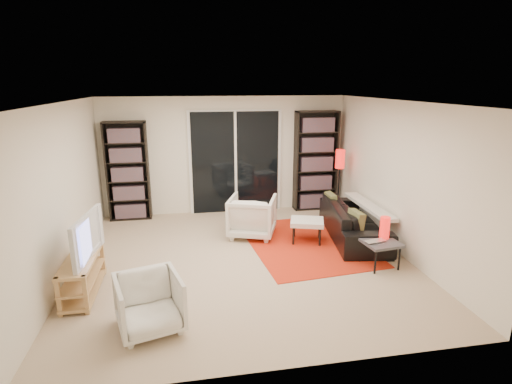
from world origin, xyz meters
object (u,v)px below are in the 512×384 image
bookshelf_left (128,171)px  sofa (353,220)px  floor_lamp (340,166)px  tv_stand (83,275)px  armchair_back (252,216)px  armchair_front (149,303)px  ottoman (307,223)px  side_table (380,244)px  bookshelf_right (316,161)px

bookshelf_left → sofa: (4.01, -1.73, -0.67)m
floor_lamp → tv_stand: bearing=-151.4°
tv_stand → sofa: (4.25, 1.24, 0.04)m
armchair_back → armchair_front: bearing=78.3°
ottoman → floor_lamp: 1.76m
sofa → side_table: size_ratio=3.75×
sofa → armchair_back: 1.79m
bookshelf_left → armchair_back: bearing=-30.8°
side_table → bookshelf_left: bearing=143.4°
side_table → floor_lamp: (0.25, 2.33, 0.69)m
bookshelf_left → armchair_front: bookshelf_left is taller
bookshelf_left → armchair_back: bookshelf_left is taller
bookshelf_left → armchair_front: (0.67, -3.93, -0.66)m
tv_stand → floor_lamp: 5.08m
armchair_back → side_table: armchair_back is taller
ottoman → side_table: (0.79, -1.10, 0.01)m
tv_stand → sofa: size_ratio=0.54×
sofa → armchair_back: bearing=86.3°
armchair_front → side_table: size_ratio=1.24×
bookshelf_left → bookshelf_right: bookshelf_right is taller
tv_stand → armchair_front: 1.33m
side_table → sofa: bearing=85.7°
sofa → floor_lamp: 1.38m
sofa → armchair_back: (-1.75, 0.38, 0.06)m
bookshelf_right → ottoman: size_ratio=3.17×
armchair_back → side_table: bearing=156.7°
tv_stand → floor_lamp: size_ratio=0.82×
armchair_front → ottoman: bearing=25.1°
bookshelf_left → bookshelf_right: bearing=-0.0°
side_table → armchair_front: bearing=-162.4°
bookshelf_right → sofa: bearing=-84.9°
bookshelf_left → armchair_front: 4.04m
tv_stand → bookshelf_left: bearing=85.2°
bookshelf_right → armchair_back: bookshelf_right is taller
bookshelf_left → tv_stand: bearing=-94.8°
bookshelf_right → armchair_front: size_ratio=3.02×
bookshelf_left → ottoman: (3.13, -1.80, -0.63)m
side_table → floor_lamp: 2.45m
bookshelf_left → sofa: bookshelf_left is taller
floor_lamp → bookshelf_right: bearing=118.7°
sofa → armchair_front: size_ratio=3.02×
bookshelf_right → floor_lamp: (0.31, -0.57, -0.00)m
bookshelf_right → sofa: size_ratio=1.00×
side_table → armchair_back: bearing=136.9°
ottoman → floor_lamp: bearing=50.0°
sofa → floor_lamp: floor_lamp is taller
armchair_front → side_table: bearing=1.8°
bookshelf_left → side_table: 4.92m
sofa → armchair_front: armchair_front is taller
armchair_back → ottoman: (0.88, -0.46, -0.02)m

